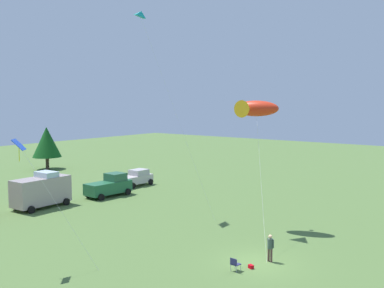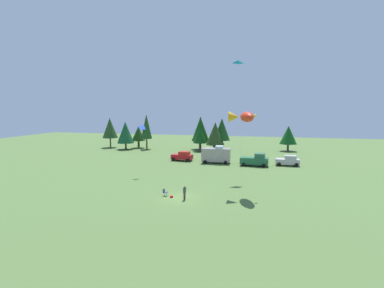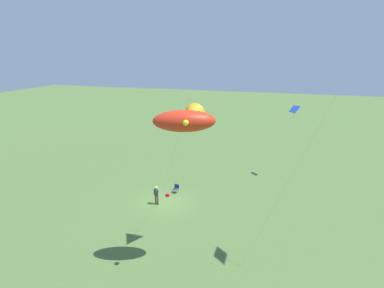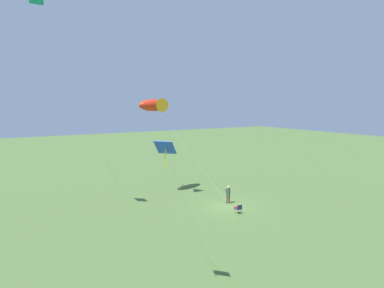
# 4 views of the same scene
# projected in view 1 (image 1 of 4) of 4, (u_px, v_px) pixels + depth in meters

# --- Properties ---
(ground_plane) EXTENTS (160.00, 160.00, 0.00)m
(ground_plane) POSITION_uv_depth(u_px,v_px,m) (258.00, 262.00, 27.99)
(ground_plane) COLOR #4F6D36
(person_kite_flyer) EXTENTS (0.41, 0.56, 1.74)m
(person_kite_flyer) POSITION_uv_depth(u_px,v_px,m) (270.00, 246.00, 28.03)
(person_kite_flyer) COLOR #523532
(person_kite_flyer) RESTS_ON ground
(folding_chair) EXTENTS (0.53, 0.53, 0.82)m
(folding_chair) POSITION_uv_depth(u_px,v_px,m) (235.00, 263.00, 26.48)
(folding_chair) COLOR navy
(folding_chair) RESTS_ON ground
(backpack_on_grass) EXTENTS (0.33, 0.38, 0.22)m
(backpack_on_grass) POSITION_uv_depth(u_px,v_px,m) (251.00, 267.00, 27.00)
(backpack_on_grass) COLOR red
(backpack_on_grass) RESTS_ON ground
(van_motorhome_grey) EXTENTS (5.46, 2.73, 3.34)m
(van_motorhome_grey) POSITION_uv_depth(u_px,v_px,m) (41.00, 190.00, 42.24)
(van_motorhome_grey) COLOR #A69493
(van_motorhome_grey) RESTS_ON ground
(truck_green_flatbed) EXTENTS (5.11, 2.65, 2.34)m
(truck_green_flatbed) POSITION_uv_depth(u_px,v_px,m) (110.00, 186.00, 47.38)
(truck_green_flatbed) COLOR #23603C
(truck_green_flatbed) RESTS_ON ground
(car_silver_compact) EXTENTS (4.22, 2.24, 1.89)m
(car_silver_compact) POSITION_uv_depth(u_px,v_px,m) (137.00, 178.00, 53.11)
(car_silver_compact) COLOR #BDB4B5
(car_silver_compact) RESTS_ON ground
(kite_large_fish) EXTENTS (8.18, 6.67, 10.10)m
(kite_large_fish) POSITION_uv_depth(u_px,v_px,m) (254.00, 109.00, 35.06)
(kite_large_fish) COLOR red
(kite_large_fish) RESTS_ON ground
(kite_diamond_blue) EXTENTS (3.08, 4.45, 7.82)m
(kite_diamond_blue) POSITION_uv_depth(u_px,v_px,m) (21.00, 148.00, 26.39)
(kite_diamond_blue) COLOR blue
(kite_diamond_blue) RESTS_ON ground
(kite_delta_teal) EXTENTS (2.42, 7.54, 17.96)m
(kite_delta_teal) POSITION_uv_depth(u_px,v_px,m) (142.00, 14.00, 39.13)
(kite_delta_teal) COLOR #0E8C8C
(kite_delta_teal) RESTS_ON ground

